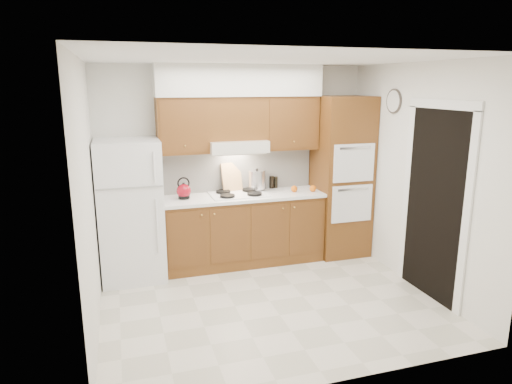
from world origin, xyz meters
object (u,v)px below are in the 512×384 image
fridge (131,210)px  oven_cabinet (341,177)px  stock_pot (257,180)px  kettle (184,191)px

fridge → oven_cabinet: bearing=0.7°
oven_cabinet → stock_pot: (-1.17, 0.19, -0.01)m
kettle → stock_pot: (1.01, 0.16, 0.05)m
oven_cabinet → fridge: bearing=-179.3°
oven_cabinet → kettle: (-2.18, 0.03, -0.06)m
oven_cabinet → stock_pot: bearing=170.9°
kettle → stock_pot: stock_pot is taller
fridge → kettle: fridge is taller
oven_cabinet → kettle: oven_cabinet is taller
fridge → stock_pot: bearing=7.5°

